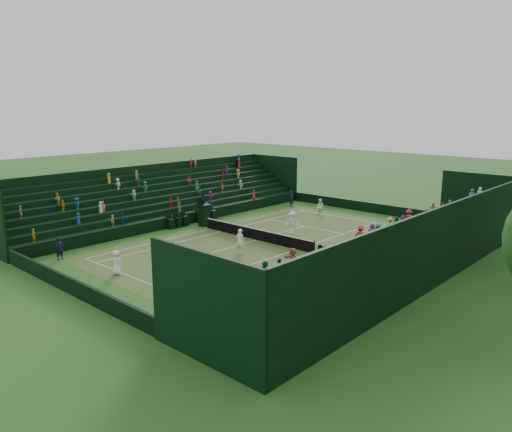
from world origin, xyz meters
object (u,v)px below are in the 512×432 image
(tennis_net, at_px, (256,234))
(player_near_west, at_px, (117,262))
(player_far_east, at_px, (292,222))
(player_far_west, at_px, (320,207))
(umpire_chair, at_px, (204,212))
(player_near_east, at_px, (240,241))

(tennis_net, bearing_deg, player_near_west, -94.14)
(player_near_west, height_order, player_far_east, player_far_east)
(player_near_west, distance_m, player_far_west, 23.34)
(umpire_chair, distance_m, player_far_east, 8.18)
(player_near_west, xyz_separation_m, player_near_east, (2.48, 8.76, 0.11))
(tennis_net, bearing_deg, player_near_east, -65.20)
(player_near_east, xyz_separation_m, player_far_west, (-3.20, 14.57, -0.08))
(umpire_chair, distance_m, player_near_east, 9.19)
(umpire_chair, xyz_separation_m, player_far_east, (7.46, 3.35, -0.31))
(player_near_west, bearing_deg, player_far_west, -93.86)
(player_near_west, xyz_separation_m, player_far_west, (-0.72, 23.33, 0.03))
(player_far_east, bearing_deg, tennis_net, -137.23)
(player_near_east, bearing_deg, player_far_west, -93.41)
(umpire_chair, relative_size, player_far_east, 1.55)
(tennis_net, relative_size, umpire_chair, 3.91)
(player_near_west, xyz_separation_m, player_far_east, (1.61, 15.98, 0.15))
(player_near_west, distance_m, player_far_east, 16.07)
(umpire_chair, relative_size, player_near_east, 1.62)
(tennis_net, xyz_separation_m, player_far_west, (-1.60, 11.12, 0.31))
(player_far_west, height_order, player_far_east, player_far_east)
(player_near_east, bearing_deg, player_near_west, 58.43)
(tennis_net, height_order, player_far_west, player_far_west)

